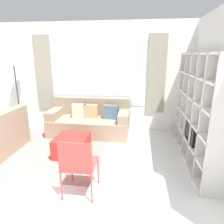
{
  "coord_description": "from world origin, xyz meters",
  "views": [
    {
      "loc": [
        1.02,
        -2.02,
        1.91
      ],
      "look_at": [
        0.53,
        1.66,
        0.85
      ],
      "focal_mm": 32.0,
      "sensor_mm": 36.0,
      "label": 1
    }
  ],
  "objects_px": {
    "shelving_unit": "(202,110)",
    "floor_lamp": "(14,66)",
    "couch_main": "(90,121)",
    "ottoman": "(72,145)",
    "folding_chair": "(78,163)"
  },
  "relations": [
    {
      "from": "floor_lamp",
      "to": "couch_main",
      "type": "bearing_deg",
      "value": -4.39
    },
    {
      "from": "shelving_unit",
      "to": "ottoman",
      "type": "bearing_deg",
      "value": -177.61
    },
    {
      "from": "shelving_unit",
      "to": "couch_main",
      "type": "xyz_separation_m",
      "value": [
        -2.3,
        1.03,
        -0.65
      ]
    },
    {
      "from": "shelving_unit",
      "to": "floor_lamp",
      "type": "bearing_deg",
      "value": 164.48
    },
    {
      "from": "shelving_unit",
      "to": "couch_main",
      "type": "height_order",
      "value": "shelving_unit"
    },
    {
      "from": "floor_lamp",
      "to": "folding_chair",
      "type": "bearing_deg",
      "value": -46.12
    },
    {
      "from": "couch_main",
      "to": "ottoman",
      "type": "xyz_separation_m",
      "value": [
        -0.09,
        -1.13,
        -0.13
      ]
    },
    {
      "from": "couch_main",
      "to": "floor_lamp",
      "type": "relative_size",
      "value": 1.01
    },
    {
      "from": "couch_main",
      "to": "floor_lamp",
      "type": "distance_m",
      "value": 2.37
    },
    {
      "from": "couch_main",
      "to": "ottoman",
      "type": "bearing_deg",
      "value": -94.61
    },
    {
      "from": "shelving_unit",
      "to": "floor_lamp",
      "type": "xyz_separation_m",
      "value": [
        -4.25,
        1.18,
        0.69
      ]
    },
    {
      "from": "shelving_unit",
      "to": "folding_chair",
      "type": "bearing_deg",
      "value": -146.32
    },
    {
      "from": "couch_main",
      "to": "ottoman",
      "type": "distance_m",
      "value": 1.14
    },
    {
      "from": "shelving_unit",
      "to": "floor_lamp",
      "type": "distance_m",
      "value": 4.46
    },
    {
      "from": "couch_main",
      "to": "floor_lamp",
      "type": "height_order",
      "value": "floor_lamp"
    }
  ]
}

